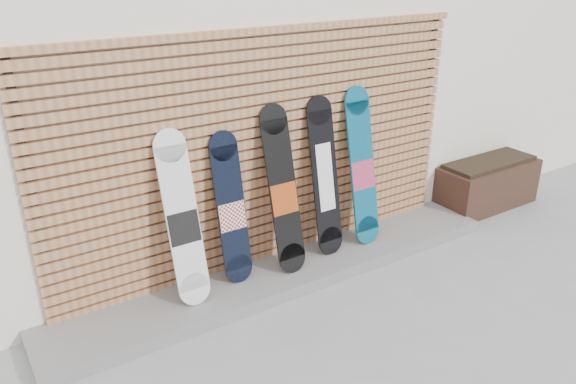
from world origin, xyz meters
The scene contains 10 objects.
ground centered at (0.00, 0.00, 0.00)m, with size 80.00×80.00×0.00m, color gray.
building centered at (0.50, 3.50, 1.80)m, with size 12.00×5.00×3.60m, color white.
concrete_step centered at (-0.15, 0.68, 0.06)m, with size 4.60×0.70×0.12m, color slate.
slat_wall centered at (-0.15, 0.97, 1.21)m, with size 4.26×0.08×2.29m.
planter_box centered at (2.77, 0.75, 0.29)m, with size 1.31×0.54×0.59m.
snowboard_0 centered at (-1.12, 0.75, 0.84)m, with size 0.28×0.38×1.46m.
snowboard_1 centered at (-0.64, 0.81, 0.79)m, with size 0.27×0.27×1.37m.
snowboard_2 centered at (-0.14, 0.74, 0.87)m, with size 0.28×0.40×1.53m.
snowboard_3 centered at (0.36, 0.79, 0.89)m, with size 0.28×0.32×1.54m.
snowboard_4 centered at (0.80, 0.77, 0.89)m, with size 0.29×0.35×1.57m.
Camera 1 is at (-2.64, -3.19, 2.88)m, focal length 35.00 mm.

